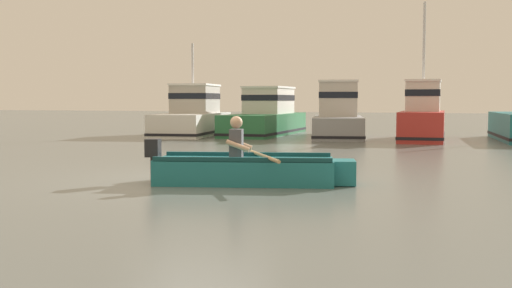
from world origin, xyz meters
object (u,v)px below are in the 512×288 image
at_px(moored_boat_grey, 338,116).
at_px(moored_boat_white, 193,116).
at_px(moored_boat_green, 266,117).
at_px(rowboat_with_person, 249,169).
at_px(moored_boat_red, 423,117).

bearing_deg(moored_boat_grey, moored_boat_white, -175.06).
relative_size(moored_boat_green, moored_boat_grey, 1.19).
bearing_deg(moored_boat_grey, rowboat_with_person, -84.70).
bearing_deg(moored_boat_green, rowboat_with_person, -72.80).
distance_m(rowboat_with_person, moored_boat_grey, 13.90).
bearing_deg(rowboat_with_person, moored_boat_grey, 95.30).
bearing_deg(moored_boat_red, moored_boat_white, 178.56).
relative_size(moored_boat_white, moored_boat_grey, 1.10).
relative_size(moored_boat_grey, moored_boat_red, 1.08).
distance_m(moored_boat_green, moored_boat_grey, 3.32).
bearing_deg(rowboat_with_person, moored_boat_green, 107.20).
height_order(moored_boat_white, moored_boat_grey, moored_boat_white).
xyz_separation_m(rowboat_with_person, moored_boat_red, (2.02, 13.08, 0.58)).
distance_m(moored_boat_white, moored_boat_red, 9.35).
distance_m(moored_boat_white, moored_boat_grey, 6.07).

